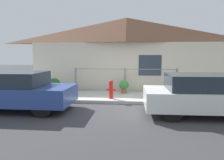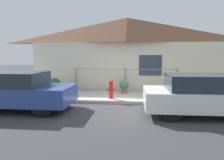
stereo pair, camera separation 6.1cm
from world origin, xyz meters
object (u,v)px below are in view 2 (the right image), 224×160
object	(u,v)px
car_left	(17,91)
car_right	(205,95)
fire_hydrant	(111,89)
potted_plant_by_fence	(55,85)
potted_plant_near_hydrant	(124,86)

from	to	relation	value
car_left	car_right	bearing A→B (deg)	-0.17
car_right	fire_hydrant	size ratio (longest dim) A/B	5.05
fire_hydrant	potted_plant_by_fence	xyz separation A→B (m)	(-2.84, 1.24, -0.04)
potted_plant_by_fence	fire_hydrant	bearing A→B (deg)	-23.64
fire_hydrant	potted_plant_near_hydrant	world-z (taller)	fire_hydrant
potted_plant_near_hydrant	potted_plant_by_fence	bearing A→B (deg)	-179.14
potted_plant_near_hydrant	potted_plant_by_fence	size ratio (longest dim) A/B	0.91
car_right	potted_plant_near_hydrant	size ratio (longest dim) A/B	6.38
car_left	car_right	size ratio (longest dim) A/B	0.96
fire_hydrant	potted_plant_near_hydrant	distance (m)	1.37
fire_hydrant	potted_plant_near_hydrant	xyz separation A→B (m)	(0.47, 1.29, -0.05)
fire_hydrant	potted_plant_near_hydrant	size ratio (longest dim) A/B	1.26
car_right	potted_plant_near_hydrant	bearing A→B (deg)	131.22
car_left	car_right	distance (m)	6.19
car_right	fire_hydrant	bearing A→B (deg)	150.95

